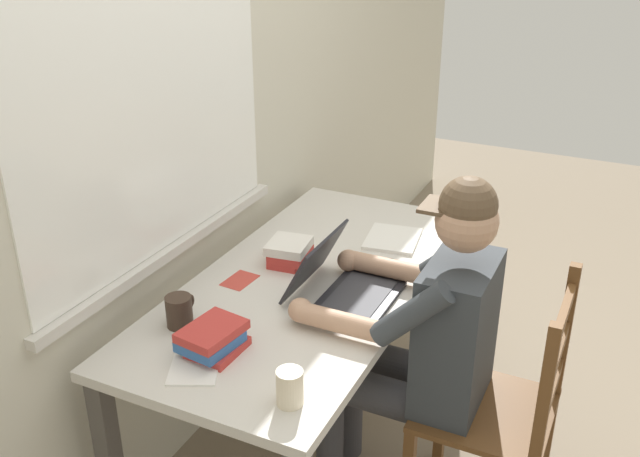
{
  "coord_description": "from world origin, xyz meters",
  "views": [
    {
      "loc": [
        -2.03,
        -1.01,
        1.98
      ],
      "look_at": [
        -0.03,
        -0.05,
        0.95
      ],
      "focal_mm": 40.38,
      "sensor_mm": 36.0,
      "label": 1
    }
  ],
  "objects_px": {
    "wooden_chair": "(503,411)",
    "coffee_mug_dark": "(180,311)",
    "seated_person": "(424,332)",
    "computer_mouse": "(390,264)",
    "coffee_mug_white": "(290,387)",
    "book_stack_main": "(289,252)",
    "book_stack_side": "(213,340)",
    "laptop": "(341,283)",
    "desk": "(311,299)",
    "landscape_photo_print": "(240,280)"
  },
  "relations": [
    {
      "from": "coffee_mug_white",
      "to": "landscape_photo_print",
      "type": "bearing_deg",
      "value": 42.5
    },
    {
      "from": "coffee_mug_white",
      "to": "book_stack_side",
      "type": "height_order",
      "value": "coffee_mug_white"
    },
    {
      "from": "coffee_mug_white",
      "to": "book_stack_main",
      "type": "height_order",
      "value": "coffee_mug_white"
    },
    {
      "from": "coffee_mug_white",
      "to": "book_stack_side",
      "type": "distance_m",
      "value": 0.34
    },
    {
      "from": "laptop",
      "to": "coffee_mug_white",
      "type": "bearing_deg",
      "value": -169.3
    },
    {
      "from": "coffee_mug_dark",
      "to": "book_stack_side",
      "type": "xyz_separation_m",
      "value": [
        -0.08,
        -0.18,
        -0.01
      ]
    },
    {
      "from": "laptop",
      "to": "computer_mouse",
      "type": "distance_m",
      "value": 0.28
    },
    {
      "from": "coffee_mug_white",
      "to": "book_stack_side",
      "type": "bearing_deg",
      "value": 71.05
    },
    {
      "from": "coffee_mug_white",
      "to": "book_stack_side",
      "type": "xyz_separation_m",
      "value": [
        0.11,
        0.32,
        -0.01
      ]
    },
    {
      "from": "wooden_chair",
      "to": "book_stack_main",
      "type": "relative_size",
      "value": 5.3
    },
    {
      "from": "wooden_chair",
      "to": "coffee_mug_dark",
      "type": "xyz_separation_m",
      "value": [
        -0.36,
        0.98,
        0.32
      ]
    },
    {
      "from": "desk",
      "to": "laptop",
      "type": "height_order",
      "value": "laptop"
    },
    {
      "from": "computer_mouse",
      "to": "desk",
      "type": "bearing_deg",
      "value": 131.68
    },
    {
      "from": "desk",
      "to": "wooden_chair",
      "type": "xyz_separation_m",
      "value": [
        -0.09,
        -0.74,
        -0.18
      ]
    },
    {
      "from": "seated_person",
      "to": "book_stack_side",
      "type": "height_order",
      "value": "seated_person"
    },
    {
      "from": "book_stack_main",
      "to": "computer_mouse",
      "type": "bearing_deg",
      "value": -70.33
    },
    {
      "from": "computer_mouse",
      "to": "landscape_photo_print",
      "type": "height_order",
      "value": "computer_mouse"
    },
    {
      "from": "wooden_chair",
      "to": "laptop",
      "type": "xyz_separation_m",
      "value": [
        0.03,
        0.59,
        0.32
      ]
    },
    {
      "from": "desk",
      "to": "seated_person",
      "type": "relative_size",
      "value": 1.29
    },
    {
      "from": "coffee_mug_white",
      "to": "coffee_mug_dark",
      "type": "relative_size",
      "value": 0.91
    },
    {
      "from": "seated_person",
      "to": "book_stack_side",
      "type": "distance_m",
      "value": 0.69
    },
    {
      "from": "wooden_chair",
      "to": "coffee_mug_dark",
      "type": "bearing_deg",
      "value": 110.42
    },
    {
      "from": "seated_person",
      "to": "computer_mouse",
      "type": "bearing_deg",
      "value": 38.52
    },
    {
      "from": "desk",
      "to": "landscape_photo_print",
      "type": "xyz_separation_m",
      "value": [
        -0.12,
        0.22,
        0.09
      ]
    },
    {
      "from": "landscape_photo_print",
      "to": "seated_person",
      "type": "bearing_deg",
      "value": -83.46
    },
    {
      "from": "desk",
      "to": "wooden_chair",
      "type": "relative_size",
      "value": 1.7
    },
    {
      "from": "coffee_mug_dark",
      "to": "book_stack_main",
      "type": "height_order",
      "value": "coffee_mug_dark"
    },
    {
      "from": "seated_person",
      "to": "wooden_chair",
      "type": "bearing_deg",
      "value": -90.0
    },
    {
      "from": "coffee_mug_white",
      "to": "book_stack_main",
      "type": "bearing_deg",
      "value": 28.02
    },
    {
      "from": "computer_mouse",
      "to": "coffee_mug_white",
      "type": "distance_m",
      "value": 0.85
    },
    {
      "from": "coffee_mug_dark",
      "to": "laptop",
      "type": "bearing_deg",
      "value": -44.78
    },
    {
      "from": "desk",
      "to": "book_stack_main",
      "type": "distance_m",
      "value": 0.2
    },
    {
      "from": "wooden_chair",
      "to": "book_stack_side",
      "type": "distance_m",
      "value": 0.97
    },
    {
      "from": "coffee_mug_white",
      "to": "seated_person",
      "type": "bearing_deg",
      "value": -19.77
    },
    {
      "from": "laptop",
      "to": "coffee_mug_white",
      "type": "relative_size",
      "value": 2.99
    },
    {
      "from": "seated_person",
      "to": "coffee_mug_white",
      "type": "distance_m",
      "value": 0.6
    },
    {
      "from": "coffee_mug_dark",
      "to": "book_stack_side",
      "type": "relative_size",
      "value": 0.59
    },
    {
      "from": "book_stack_main",
      "to": "seated_person",
      "type": "bearing_deg",
      "value": -105.86
    },
    {
      "from": "book_stack_side",
      "to": "landscape_photo_print",
      "type": "xyz_separation_m",
      "value": [
        0.41,
        0.16,
        -0.04
      ]
    },
    {
      "from": "coffee_mug_dark",
      "to": "desk",
      "type": "bearing_deg",
      "value": -27.79
    },
    {
      "from": "coffee_mug_white",
      "to": "book_stack_main",
      "type": "xyz_separation_m",
      "value": [
        0.72,
        0.38,
        -0.01
      ]
    },
    {
      "from": "landscape_photo_print",
      "to": "computer_mouse",
      "type": "bearing_deg",
      "value": -50.32
    },
    {
      "from": "desk",
      "to": "book_stack_side",
      "type": "bearing_deg",
      "value": 173.53
    },
    {
      "from": "seated_person",
      "to": "landscape_photo_print",
      "type": "relative_size",
      "value": 9.56
    },
    {
      "from": "computer_mouse",
      "to": "wooden_chair",
      "type": "bearing_deg",
      "value": -119.62
    },
    {
      "from": "desk",
      "to": "laptop",
      "type": "relative_size",
      "value": 4.78
    },
    {
      "from": "seated_person",
      "to": "computer_mouse",
      "type": "relative_size",
      "value": 12.43
    },
    {
      "from": "wooden_chair",
      "to": "laptop",
      "type": "relative_size",
      "value": 2.8
    },
    {
      "from": "coffee_mug_dark",
      "to": "landscape_photo_print",
      "type": "height_order",
      "value": "coffee_mug_dark"
    },
    {
      "from": "desk",
      "to": "wooden_chair",
      "type": "distance_m",
      "value": 0.77
    }
  ]
}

